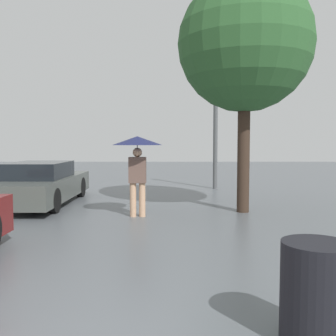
{
  "coord_description": "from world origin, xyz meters",
  "views": [
    {
      "loc": [
        0.31,
        -2.49,
        1.66
      ],
      "look_at": [
        0.3,
        5.84,
        1.1
      ],
      "focal_mm": 40.0,
      "sensor_mm": 36.0,
      "label": 1
    }
  ],
  "objects_px": {
    "parked_car_farthest": "(42,184)",
    "tree": "(245,45)",
    "street_lamp": "(216,128)",
    "trash_bin": "(317,293)",
    "pedestrian": "(138,151)"
  },
  "relations": [
    {
      "from": "tree",
      "to": "trash_bin",
      "type": "distance_m",
      "value": 6.89
    },
    {
      "from": "tree",
      "to": "pedestrian",
      "type": "bearing_deg",
      "value": -166.81
    },
    {
      "from": "parked_car_farthest",
      "to": "street_lamp",
      "type": "relative_size",
      "value": 1.1
    },
    {
      "from": "parked_car_farthest",
      "to": "street_lamp",
      "type": "distance_m",
      "value": 6.37
    },
    {
      "from": "tree",
      "to": "street_lamp",
      "type": "xyz_separation_m",
      "value": [
        -0.1,
        4.57,
        -1.75
      ]
    },
    {
      "from": "trash_bin",
      "to": "tree",
      "type": "bearing_deg",
      "value": 84.47
    },
    {
      "from": "street_lamp",
      "to": "parked_car_farthest",
      "type": "bearing_deg",
      "value": -146.3
    },
    {
      "from": "pedestrian",
      "to": "street_lamp",
      "type": "relative_size",
      "value": 0.46
    },
    {
      "from": "street_lamp",
      "to": "pedestrian",
      "type": "bearing_deg",
      "value": -114.87
    },
    {
      "from": "parked_car_farthest",
      "to": "street_lamp",
      "type": "xyz_separation_m",
      "value": [
        5.12,
        3.42,
        1.65
      ]
    },
    {
      "from": "tree",
      "to": "trash_bin",
      "type": "relative_size",
      "value": 6.54
    },
    {
      "from": "trash_bin",
      "to": "street_lamp",
      "type": "bearing_deg",
      "value": 87.41
    },
    {
      "from": "street_lamp",
      "to": "trash_bin",
      "type": "relative_size",
      "value": 4.69
    },
    {
      "from": "parked_car_farthest",
      "to": "tree",
      "type": "relative_size",
      "value": 0.79
    },
    {
      "from": "pedestrian",
      "to": "trash_bin",
      "type": "relative_size",
      "value": 2.14
    }
  ]
}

